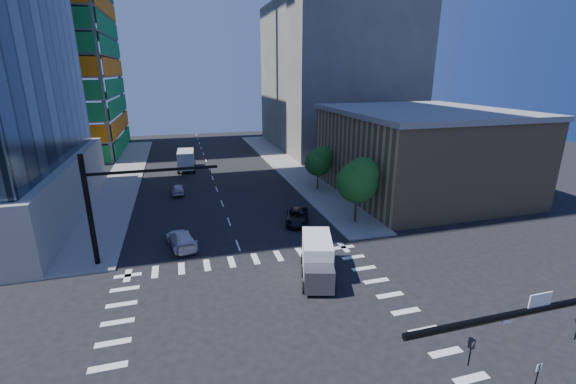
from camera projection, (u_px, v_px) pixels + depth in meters
name	position (u px, v px, depth m)	size (l,w,h in m)	color
ground	(268.00, 326.00, 23.71)	(160.00, 160.00, 0.00)	black
road_markings	(268.00, 326.00, 23.70)	(20.00, 20.00, 0.01)	silver
sidewalk_ne	(287.00, 166.00, 63.65)	(5.00, 60.00, 0.15)	gray
sidewalk_nw	(125.00, 177.00, 57.07)	(5.00, 60.00, 0.15)	gray
construction_building	(28.00, 13.00, 65.89)	(25.16, 34.50, 70.60)	gray
commercial_building	(420.00, 151.00, 48.87)	(20.50, 22.50, 10.60)	#9A8159
bg_building_ne	(336.00, 77.00, 77.05)	(24.00, 30.00, 28.00)	#655F5B
signal_mast_nw	(109.00, 199.00, 29.97)	(10.20, 0.40, 9.00)	black
tree_south	(359.00, 180.00, 38.38)	(4.16, 4.16, 6.82)	#382316
tree_north	(319.00, 161.00, 49.67)	(3.54, 3.52, 5.78)	#382316
no_parking_sign	(537.00, 378.00, 17.86)	(0.30, 0.06, 2.20)	black
car_nb_far	(297.00, 216.00, 39.75)	(2.24, 4.85, 1.35)	black
car_sb_near	(182.00, 239.00, 34.27)	(2.04, 5.01, 1.46)	silver
car_sb_mid	(179.00, 189.00, 49.13)	(1.55, 3.84, 1.31)	#B2B4BA
box_truck_near	(317.00, 263.00, 28.89)	(3.83, 5.95, 2.89)	black
box_truck_far	(186.00, 161.00, 61.17)	(2.98, 6.32, 3.24)	black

